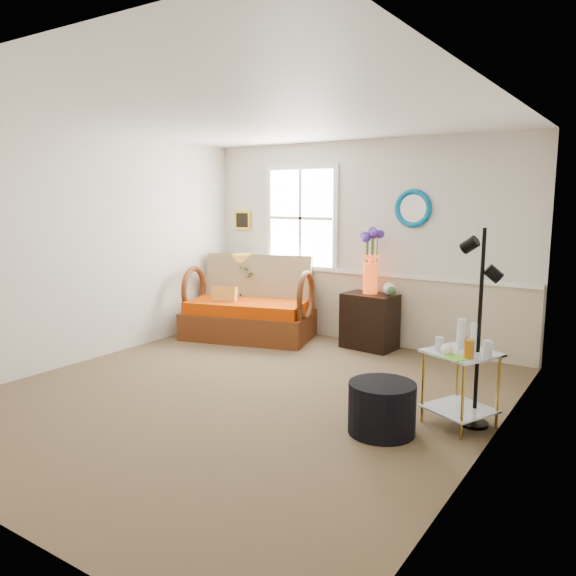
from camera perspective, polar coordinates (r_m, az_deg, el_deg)
The scene contains 19 objects.
floor at distance 5.53m, azimuth -4.55°, elevation -10.75°, with size 4.50×5.00×0.01m, color brown.
ceiling at distance 5.24m, azimuth -4.93°, elevation 17.03°, with size 4.50×5.00×0.01m, color white.
walls at distance 5.23m, azimuth -4.73°, elevation 2.77°, with size 4.51×5.01×2.60m.
wainscot at distance 7.45m, azimuth 7.22°, elevation -1.96°, with size 4.46×0.02×0.90m, color #BBAB8C.
chair_rail at distance 7.36m, azimuth 7.26°, elevation 1.62°, with size 4.46×0.04×0.06m, color white.
window at distance 7.74m, azimuth 1.33°, elevation 7.11°, with size 1.14×0.06×1.44m, color white, non-canonical shape.
picture at distance 8.34m, azimuth -4.63°, elevation 6.89°, with size 0.28×0.03×0.28m, color gold.
mirror at distance 7.03m, azimuth 12.61°, elevation 7.90°, with size 0.47×0.47×0.07m, color #058BBE.
loveseat at distance 7.55m, azimuth -4.02°, elevation -1.00°, with size 1.67×0.95×1.09m, color #532C10, non-canonical shape.
throw_pillow at distance 7.55m, azimuth -6.53°, elevation -1.14°, with size 0.35×0.09×0.35m, color #D36227, non-canonical shape.
lamp_stand at distance 8.12m, azimuth -4.49°, elevation -2.26°, with size 0.31×0.31×0.55m, color black, non-canonical shape.
table_lamp at distance 8.00m, azimuth -4.69°, elevation 1.52°, with size 0.30×0.30×0.54m, color #BE872F, non-canonical shape.
potted_plant at distance 7.96m, azimuth -3.91°, elevation 0.59°, with size 0.34×0.38×0.30m, color #385E2E.
cabinet at distance 7.12m, azimuth 8.29°, elevation -3.36°, with size 0.65×0.42×0.69m, color black, non-canonical shape.
flower_vase at distance 7.05m, azimuth 8.41°, elevation 2.67°, with size 0.23×0.23×0.80m, color #E54914, non-canonical shape.
side_table at distance 4.93m, azimuth 17.07°, elevation -9.75°, with size 0.50×0.50×0.63m, color olive, non-canonical shape.
tabletop_items at distance 4.74m, azimuth 17.43°, elevation -4.92°, with size 0.42×0.42×0.25m, color silver, non-canonical shape.
floor_lamp at distance 4.83m, azimuth 18.84°, elevation -3.99°, with size 0.24×0.24×1.65m, color black, non-canonical shape.
ottoman at distance 4.67m, azimuth 9.51°, elevation -11.93°, with size 0.54×0.54×0.42m, color black.
Camera 1 is at (3.21, -4.08, 1.88)m, focal length 35.00 mm.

